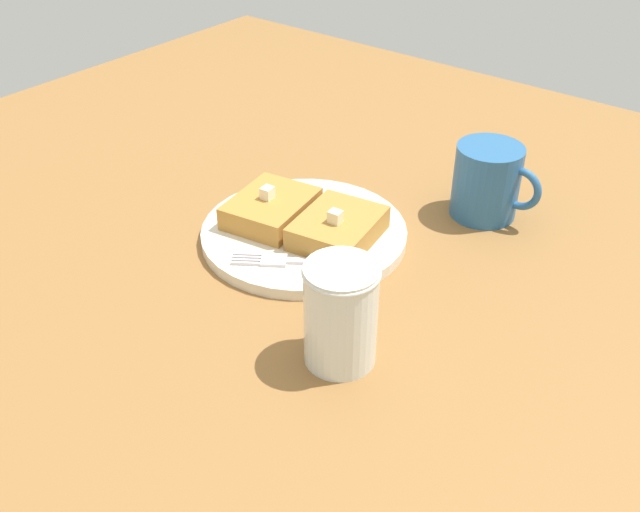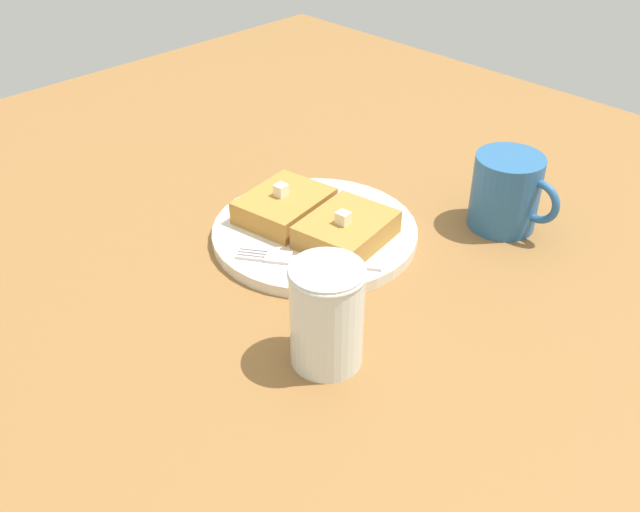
{
  "view_description": "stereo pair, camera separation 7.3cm",
  "coord_description": "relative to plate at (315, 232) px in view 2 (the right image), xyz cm",
  "views": [
    {
      "loc": [
        47.35,
        -51.01,
        49.03
      ],
      "look_at": [
        10.35,
        -4.09,
        7.49
      ],
      "focal_mm": 40.0,
      "sensor_mm": 36.0,
      "label": 1
    },
    {
      "loc": [
        52.77,
        -46.17,
        49.03
      ],
      "look_at": [
        10.35,
        -4.09,
        7.49
      ],
      "focal_mm": 40.0,
      "sensor_mm": 36.0,
      "label": 2
    }
  ],
  "objects": [
    {
      "name": "fork",
      "position": [
        3.62,
        -5.9,
        0.75
      ],
      "size": [
        13.95,
        10.32,
        0.36
      ],
      "color": "silver",
      "rests_on": "plate"
    },
    {
      "name": "toast_slice_middle",
      "position": [
        4.39,
        0.72,
        1.96
      ],
      "size": [
        9.83,
        11.48,
        2.77
      ],
      "primitive_type": "cube",
      "rotation": [
        0.0,
        0.0,
        0.16
      ],
      "color": "#B07C36",
      "rests_on": "plate"
    },
    {
      "name": "syrup_jar",
      "position": [
        15.58,
        -13.75,
        4.22
      ],
      "size": [
        6.98,
        6.98,
        10.38
      ],
      "color": "#341305",
      "rests_on": "table_surface"
    },
    {
      "name": "coffee_mug",
      "position": [
        13.96,
        17.9,
        3.77
      ],
      "size": [
        10.95,
        8.02,
        9.04
      ],
      "color": "#295E93",
      "rests_on": "table_surface"
    },
    {
      "name": "toast_slice_left",
      "position": [
        -4.39,
        -0.72,
        1.96
      ],
      "size": [
        9.83,
        11.48,
        2.77
      ],
      "primitive_type": "cube",
      "rotation": [
        0.0,
        0.0,
        0.16
      ],
      "color": "#B67C34",
      "rests_on": "plate"
    },
    {
      "name": "plate",
      "position": [
        0.0,
        0.0,
        0.0
      ],
      "size": [
        23.99,
        23.99,
        1.34
      ],
      "color": "silver",
      "rests_on": "table_surface"
    },
    {
      "name": "butter_pat_secondary",
      "position": [
        4.7,
        -0.23,
        4.05
      ],
      "size": [
        1.51,
        1.38,
        1.41
      ],
      "primitive_type": "cube",
      "rotation": [
        0.0,
        0.0,
        0.08
      ],
      "color": "beige",
      "rests_on": "toast_slice_middle"
    },
    {
      "name": "table_surface",
      "position": [
        -2.56,
        -2.78,
        -2.26
      ],
      "size": [
        128.21,
        128.21,
        2.99
      ],
      "primitive_type": "cube",
      "color": "olive",
      "rests_on": "ground"
    },
    {
      "name": "butter_pat_primary",
      "position": [
        -4.72,
        -0.92,
        4.05
      ],
      "size": [
        1.4,
        1.53,
        1.41
      ],
      "primitive_type": "cube",
      "rotation": [
        0.0,
        0.0,
        1.66
      ],
      "color": "#F4E8C8",
      "rests_on": "toast_slice_left"
    }
  ]
}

